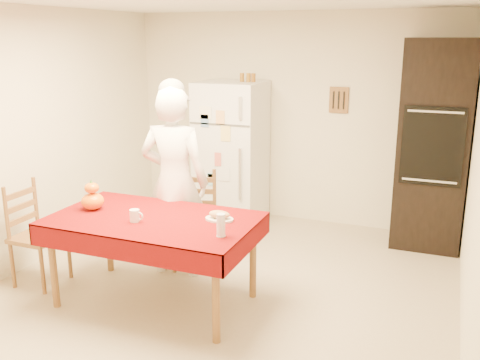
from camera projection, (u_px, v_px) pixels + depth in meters
The scene contains 17 objects.
floor at pixel (218, 294), 4.75m from camera, with size 4.50×4.50×0.00m, color tan.
room_shell at pixel (216, 112), 4.33m from camera, with size 4.02×4.52×2.51m.
refrigerator at pixel (231, 153), 6.44m from camera, with size 0.75×0.74×1.70m.
oven_cabinet at pixel (433, 146), 5.61m from camera, with size 0.70×0.62×2.20m.
dining_table at pixel (153, 226), 4.43m from camera, with size 1.70×1.00×0.76m.
chair_far at pixel (195, 215), 5.26m from camera, with size 0.52×0.51×0.95m.
chair_left at pixel (33, 230), 4.86m from camera, with size 0.40×0.42×0.95m.
seated_woman at pixel (175, 182), 4.98m from camera, with size 0.65×0.43×1.79m, color white.
coffee_mug at pixel (135, 216), 4.31m from camera, with size 0.08×0.08×0.10m, color white.
pumpkin_lower at pixel (93, 201), 4.61m from camera, with size 0.20×0.20×0.15m, color #C95404.
pumpkin_upper at pixel (92, 188), 4.58m from camera, with size 0.12×0.12×0.09m, color #D04104.
wine_glass at pixel (221, 225), 3.98m from camera, with size 0.07×0.07×0.18m, color white.
bread_plate at pixel (219, 219), 4.35m from camera, with size 0.24×0.24×0.02m, color silver.
bread_loaf at pixel (219, 214), 4.34m from camera, with size 0.18×0.10×0.06m, color #AD7B55.
spice_jar_left at pixel (242, 77), 6.21m from camera, with size 0.05×0.05×0.10m, color brown.
spice_jar_mid at pixel (249, 78), 6.18m from camera, with size 0.05×0.05×0.10m, color #8C5F19.
spice_jar_right at pixel (253, 78), 6.16m from camera, with size 0.05×0.05×0.10m, color brown.
Camera 1 is at (1.78, -3.94, 2.21)m, focal length 40.00 mm.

